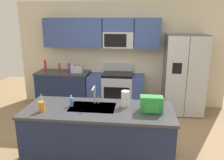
% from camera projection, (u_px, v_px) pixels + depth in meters
% --- Properties ---
extents(ground_plane, '(9.00, 9.00, 0.00)m').
position_uv_depth(ground_plane, '(110.00, 146.00, 4.08)').
color(ground_plane, '#997A56').
rests_on(ground_plane, ground).
extents(kitchen_wall_unit, '(5.20, 0.43, 2.60)m').
position_uv_depth(kitchen_wall_unit, '(115.00, 48.00, 5.71)').
color(kitchen_wall_unit, beige).
rests_on(kitchen_wall_unit, ground).
extents(back_counter, '(1.31, 0.63, 0.90)m').
position_uv_depth(back_counter, '(64.00, 89.00, 5.85)').
color(back_counter, '#1E2A4D').
rests_on(back_counter, ground).
extents(range_oven, '(1.36, 0.61, 1.10)m').
position_uv_depth(range_oven, '(116.00, 91.00, 5.70)').
color(range_oven, '#B7BABF').
rests_on(range_oven, ground).
extents(refrigerator, '(0.90, 0.76, 1.85)m').
position_uv_depth(refrigerator, '(184.00, 75.00, 5.33)').
color(refrigerator, '#4C4F54').
rests_on(refrigerator, ground).
extents(island_counter, '(2.21, 0.90, 0.90)m').
position_uv_depth(island_counter, '(99.00, 136.00, 3.51)').
color(island_counter, '#1E2A4D').
rests_on(island_counter, ground).
extents(toaster, '(0.28, 0.16, 0.18)m').
position_uv_depth(toaster, '(77.00, 69.00, 5.61)').
color(toaster, '#B7BABF').
rests_on(toaster, back_counter).
extents(pepper_mill, '(0.05, 0.05, 0.21)m').
position_uv_depth(pepper_mill, '(59.00, 67.00, 5.71)').
color(pepper_mill, '#B2332D').
rests_on(pepper_mill, back_counter).
extents(bottle_red, '(0.06, 0.06, 0.29)m').
position_uv_depth(bottle_red, '(45.00, 66.00, 5.71)').
color(bottle_red, red).
rests_on(bottle_red, back_counter).
extents(bottle_purple, '(0.07, 0.07, 0.22)m').
position_uv_depth(bottle_purple, '(69.00, 68.00, 5.66)').
color(bottle_purple, purple).
rests_on(bottle_purple, back_counter).
extents(sink_faucet, '(0.09, 0.21, 0.28)m').
position_uv_depth(sink_faucet, '(94.00, 93.00, 3.54)').
color(sink_faucet, '#B7BABF').
rests_on(sink_faucet, island_counter).
extents(drink_cup_orange, '(0.08, 0.08, 0.27)m').
position_uv_depth(drink_cup_orange, '(42.00, 106.00, 3.27)').
color(drink_cup_orange, orange).
rests_on(drink_cup_orange, island_counter).
extents(soap_dispenser, '(0.06, 0.06, 0.17)m').
position_uv_depth(soap_dispenser, '(71.00, 102.00, 3.48)').
color(soap_dispenser, '#4C8CD8').
rests_on(soap_dispenser, island_counter).
extents(paper_towel_roll, '(0.12, 0.12, 0.24)m').
position_uv_depth(paper_towel_roll, '(125.00, 99.00, 3.46)').
color(paper_towel_roll, white).
rests_on(paper_towel_roll, island_counter).
extents(backpack, '(0.32, 0.22, 0.23)m').
position_uv_depth(backpack, '(151.00, 104.00, 3.26)').
color(backpack, green).
rests_on(backpack, island_counter).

